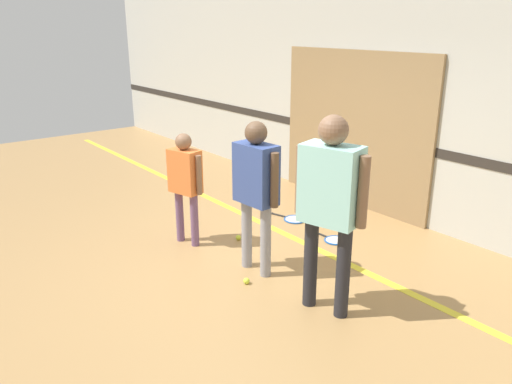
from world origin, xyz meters
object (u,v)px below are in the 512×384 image
(racket_spare_on_floor, at_px, (294,219))
(tennis_ball_stray_left, at_px, (238,238))
(racket_second_spare, at_px, (334,240))
(tennis_ball_by_spare_racket, at_px, (314,220))
(person_instructor, at_px, (256,182))
(person_student_left, at_px, (185,177))
(tennis_ball_near_instructor, at_px, (246,281))
(person_student_right, at_px, (330,195))

(racket_spare_on_floor, relative_size, tennis_ball_stray_left, 8.64)
(racket_second_spare, xyz_separation_m, tennis_ball_by_spare_racket, (-0.58, 0.23, 0.02))
(tennis_ball_by_spare_racket, height_order, tennis_ball_stray_left, same)
(tennis_ball_by_spare_racket, xyz_separation_m, tennis_ball_stray_left, (-0.17, -1.15, 0.00))
(person_instructor, distance_m, racket_second_spare, 1.60)
(person_student_left, bearing_deg, tennis_ball_by_spare_racket, 58.94)
(person_instructor, relative_size, tennis_ball_by_spare_racket, 24.89)
(tennis_ball_by_spare_racket, bearing_deg, person_instructor, -68.21)
(person_student_left, bearing_deg, tennis_ball_stray_left, 43.91)
(person_student_left, height_order, racket_second_spare, person_student_left)
(tennis_ball_near_instructor, height_order, tennis_ball_by_spare_racket, same)
(person_instructor, xyz_separation_m, person_student_left, (-1.09, -0.20, -0.17))
(person_instructor, distance_m, tennis_ball_by_spare_racket, 1.87)
(tennis_ball_stray_left, bearing_deg, tennis_ball_near_instructor, -32.18)
(person_student_right, bearing_deg, person_student_left, -9.26)
(person_instructor, height_order, person_student_right, person_student_right)
(racket_second_spare, height_order, tennis_ball_by_spare_racket, tennis_ball_by_spare_racket)
(tennis_ball_by_spare_racket, bearing_deg, tennis_ball_near_instructor, -66.32)
(tennis_ball_near_instructor, bearing_deg, tennis_ball_by_spare_racket, 113.68)
(person_instructor, bearing_deg, racket_second_spare, 86.63)
(person_instructor, relative_size, tennis_ball_stray_left, 24.89)
(racket_second_spare, xyz_separation_m, tennis_ball_near_instructor, (0.18, -1.51, 0.02))
(person_instructor, height_order, person_student_left, person_instructor)
(person_instructor, relative_size, person_student_left, 1.20)
(racket_spare_on_floor, height_order, tennis_ball_near_instructor, tennis_ball_near_instructor)
(person_student_left, xyz_separation_m, tennis_ball_near_instructor, (1.26, -0.06, -0.81))
(tennis_ball_near_instructor, xyz_separation_m, tennis_ball_by_spare_racket, (-0.76, 1.74, 0.00))
(racket_spare_on_floor, xyz_separation_m, tennis_ball_by_spare_racket, (0.24, 0.15, 0.02))
(person_student_left, distance_m, tennis_ball_near_instructor, 1.50)
(racket_spare_on_floor, relative_size, racket_second_spare, 1.14)
(person_instructor, height_order, tennis_ball_near_instructor, person_instructor)
(racket_spare_on_floor, distance_m, tennis_ball_stray_left, 1.00)
(person_student_left, bearing_deg, racket_second_spare, 38.93)
(tennis_ball_near_instructor, bearing_deg, person_student_right, 18.54)
(racket_second_spare, bearing_deg, tennis_ball_by_spare_racket, -23.89)
(person_student_left, distance_m, tennis_ball_by_spare_racket, 1.93)
(racket_second_spare, bearing_deg, tennis_ball_stray_left, 48.28)
(person_student_right, bearing_deg, tennis_ball_by_spare_racket, -57.51)
(person_student_right, distance_m, tennis_ball_near_instructor, 1.42)
(racket_spare_on_floor, xyz_separation_m, racket_second_spare, (0.82, -0.08, 0.00))
(person_student_left, bearing_deg, racket_spare_on_floor, 66.03)
(person_student_left, relative_size, tennis_ball_by_spare_racket, 20.68)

